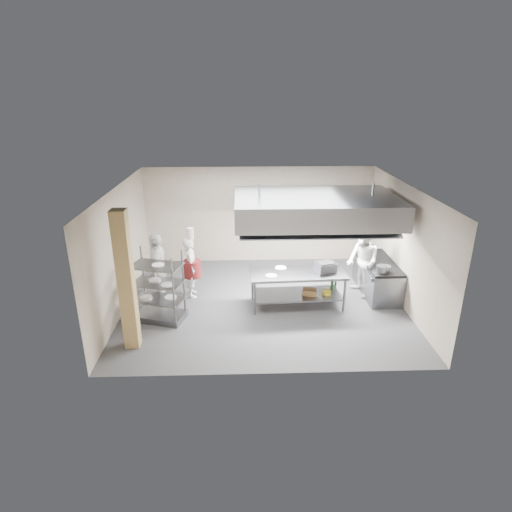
{
  "coord_description": "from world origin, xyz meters",
  "views": [
    {
      "loc": [
        -0.55,
        -9.88,
        5.08
      ],
      "look_at": [
        -0.19,
        0.2,
        1.21
      ],
      "focal_mm": 30.0,
      "sensor_mm": 36.0,
      "label": 1
    }
  ],
  "objects_px": {
    "pass_rack": "(158,286)",
    "stockpot": "(381,269)",
    "island": "(297,289)",
    "chef_plating": "(158,269)",
    "chef_line": "(362,262)",
    "cooking_range": "(377,278)",
    "griddle": "(325,267)",
    "chef_head": "(191,267)"
  },
  "relations": [
    {
      "from": "island",
      "to": "chef_plating",
      "type": "distance_m",
      "value": 3.52
    },
    {
      "from": "cooking_range",
      "to": "chef_plating",
      "type": "relative_size",
      "value": 1.06
    },
    {
      "from": "cooking_range",
      "to": "griddle",
      "type": "height_order",
      "value": "griddle"
    },
    {
      "from": "chef_head",
      "to": "griddle",
      "type": "xyz_separation_m",
      "value": [
        3.4,
        -0.64,
        0.22
      ]
    },
    {
      "from": "pass_rack",
      "to": "stockpot",
      "type": "relative_size",
      "value": 6.39
    },
    {
      "from": "chef_head",
      "to": "chef_line",
      "type": "bearing_deg",
      "value": -100.11
    },
    {
      "from": "chef_head",
      "to": "stockpot",
      "type": "bearing_deg",
      "value": -107.37
    },
    {
      "from": "cooking_range",
      "to": "chef_head",
      "type": "distance_m",
      "value": 4.97
    },
    {
      "from": "island",
      "to": "chef_head",
      "type": "height_order",
      "value": "chef_head"
    },
    {
      "from": "chef_plating",
      "to": "pass_rack",
      "type": "bearing_deg",
      "value": 9.67
    },
    {
      "from": "cooking_range",
      "to": "chef_plating",
      "type": "bearing_deg",
      "value": -175.39
    },
    {
      "from": "chef_plating",
      "to": "stockpot",
      "type": "bearing_deg",
      "value": 87.34
    },
    {
      "from": "chef_line",
      "to": "griddle",
      "type": "xyz_separation_m",
      "value": [
        -1.07,
        -0.52,
        0.07
      ]
    },
    {
      "from": "island",
      "to": "cooking_range",
      "type": "bearing_deg",
      "value": 14.05
    },
    {
      "from": "island",
      "to": "stockpot",
      "type": "relative_size",
      "value": 8.83
    },
    {
      "from": "cooking_range",
      "to": "stockpot",
      "type": "bearing_deg",
      "value": -103.18
    },
    {
      "from": "chef_line",
      "to": "griddle",
      "type": "height_order",
      "value": "chef_line"
    },
    {
      "from": "chef_line",
      "to": "griddle",
      "type": "distance_m",
      "value": 1.2
    },
    {
      "from": "pass_rack",
      "to": "chef_head",
      "type": "relative_size",
      "value": 1.06
    },
    {
      "from": "cooking_range",
      "to": "chef_line",
      "type": "bearing_deg",
      "value": -164.23
    },
    {
      "from": "island",
      "to": "cooking_range",
      "type": "xyz_separation_m",
      "value": [
        2.25,
        0.68,
        -0.04
      ]
    },
    {
      "from": "island",
      "to": "griddle",
      "type": "relative_size",
      "value": 5.07
    },
    {
      "from": "pass_rack",
      "to": "chef_plating",
      "type": "bearing_deg",
      "value": 115.65
    },
    {
      "from": "stockpot",
      "to": "island",
      "type": "bearing_deg",
      "value": 177.76
    },
    {
      "from": "pass_rack",
      "to": "cooking_range",
      "type": "bearing_deg",
      "value": 29.18
    },
    {
      "from": "cooking_range",
      "to": "chef_line",
      "type": "height_order",
      "value": "chef_line"
    },
    {
      "from": "island",
      "to": "pass_rack",
      "type": "bearing_deg",
      "value": -172.57
    },
    {
      "from": "chef_plating",
      "to": "griddle",
      "type": "relative_size",
      "value": 4.07
    },
    {
      "from": "chef_line",
      "to": "stockpot",
      "type": "height_order",
      "value": "chef_line"
    },
    {
      "from": "island",
      "to": "griddle",
      "type": "distance_m",
      "value": 0.89
    },
    {
      "from": "griddle",
      "to": "stockpot",
      "type": "height_order",
      "value": "griddle"
    },
    {
      "from": "chef_head",
      "to": "stockpot",
      "type": "relative_size",
      "value": 6.04
    },
    {
      "from": "pass_rack",
      "to": "chef_line",
      "type": "distance_m",
      "value": 5.23
    },
    {
      "from": "cooking_range",
      "to": "chef_line",
      "type": "distance_m",
      "value": 0.73
    },
    {
      "from": "island",
      "to": "pass_rack",
      "type": "distance_m",
      "value": 3.42
    },
    {
      "from": "chef_plating",
      "to": "cooking_range",
      "type": "bearing_deg",
      "value": 94.99
    },
    {
      "from": "island",
      "to": "pass_rack",
      "type": "height_order",
      "value": "pass_rack"
    },
    {
      "from": "stockpot",
      "to": "chef_line",
      "type": "bearing_deg",
      "value": 116.32
    },
    {
      "from": "island",
      "to": "cooking_range",
      "type": "distance_m",
      "value": 2.34
    },
    {
      "from": "chef_plating",
      "to": "stockpot",
      "type": "relative_size",
      "value": 7.08
    },
    {
      "from": "pass_rack",
      "to": "griddle",
      "type": "distance_m",
      "value": 4.08
    },
    {
      "from": "cooking_range",
      "to": "chef_line",
      "type": "relative_size",
      "value": 1.05
    }
  ]
}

